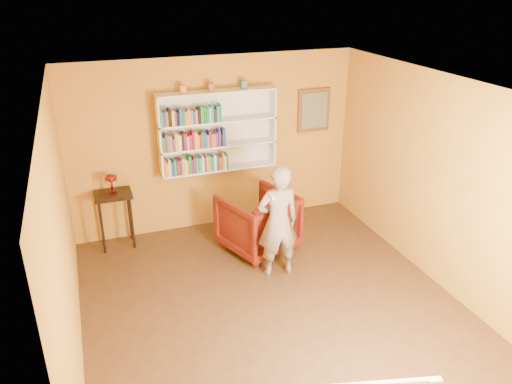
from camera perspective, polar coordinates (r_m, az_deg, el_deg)
The scene contains 14 objects.
room_shell at distance 5.75m, azimuth 2.22°, elevation -5.07°, with size 5.30×5.80×2.88m.
bookshelf at distance 7.65m, azimuth -4.52°, elevation 7.02°, with size 1.80×0.29×1.23m.
books_row_lower at distance 7.61m, azimuth -6.84°, elevation 3.18°, with size 0.98×0.18×0.27m.
books_row_middle at distance 7.48m, azimuth -7.13°, elevation 5.88°, with size 0.95×0.19×0.27m.
books_row_upper at distance 7.37m, azimuth -7.42°, elevation 8.62°, with size 0.90×0.18×0.26m.
ornament_left at distance 7.31m, azimuth -8.36°, elevation 11.55°, with size 0.08×0.08×0.11m, color #C96939.
ornament_centre at distance 7.40m, azimuth -5.18°, elevation 11.86°, with size 0.08×0.08×0.12m, color #9E3F34.
ornament_right at distance 7.54m, azimuth -1.43°, elevation 12.19°, with size 0.09×0.09×0.12m, color #456674.
framed_painting at distance 8.22m, azimuth 6.63°, elevation 9.26°, with size 0.55×0.05×0.70m.
console_table at distance 7.57m, azimuth -15.94°, elevation -1.14°, with size 0.53×0.41×0.87m.
ruby_lustre at distance 7.43m, azimuth -16.25°, elevation 1.35°, with size 0.18×0.18×0.29m.
armchair at distance 7.32m, azimuth 0.20°, elevation -3.44°, with size 0.94×0.97×0.88m, color #490905.
person at distance 6.57m, azimuth 2.52°, elevation -3.44°, with size 0.57×0.38×1.57m, color #7D6C5C.
game_remote at distance 6.06m, azimuth 1.77°, elevation -0.48°, with size 0.04×0.15×0.04m, color white.
Camera 1 is at (-1.92, -4.66, 3.79)m, focal length 35.00 mm.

